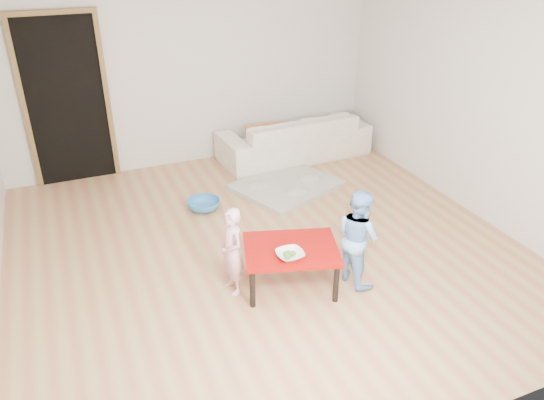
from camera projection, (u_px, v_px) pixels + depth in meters
floor at (265, 247)px, 5.47m from camera, size 5.00×5.00×0.01m
back_wall at (192, 67)px, 6.90m from camera, size 5.00×0.02×2.60m
right_wall at (478, 97)px, 5.72m from camera, size 0.02×5.00×2.60m
doorway at (67, 102)px, 6.47m from camera, size 1.02×0.08×2.11m
sofa at (294, 137)px, 7.43m from camera, size 2.14×0.94×0.61m
cushion at (268, 134)px, 7.07m from camera, size 0.52×0.47×0.13m
red_table at (291, 267)px, 4.80m from camera, size 0.98×0.84×0.42m
bowl at (290, 255)px, 4.55m from camera, size 0.23×0.23×0.06m
broccoli at (290, 255)px, 4.55m from camera, size 0.12×0.12×0.06m
child_pink at (232, 252)px, 4.64m from camera, size 0.24×0.33×0.83m
child_blue at (358, 237)px, 4.76m from camera, size 0.42×0.50×0.93m
basin at (204, 205)px, 6.16m from camera, size 0.38×0.38×0.12m
blanket at (286, 185)px, 6.69m from camera, size 1.46×1.35×0.06m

